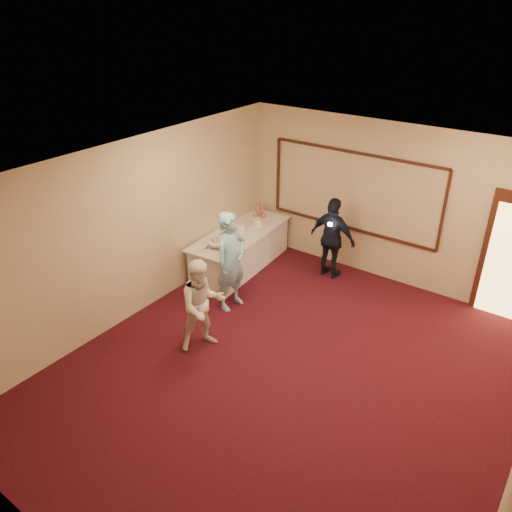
{
  "coord_description": "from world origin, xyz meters",
  "views": [
    {
      "loc": [
        2.91,
        -4.82,
        4.92
      ],
      "look_at": [
        -1.27,
        0.98,
        1.15
      ],
      "focal_mm": 35.0,
      "sensor_mm": 36.0,
      "label": 1
    }
  ],
  "objects_px": {
    "guest": "(332,238)",
    "woman": "(203,305)",
    "buffet_table": "(241,249)",
    "man": "(231,261)",
    "tart": "(235,239)",
    "cupcake_stand": "(260,210)",
    "pavlova_tray": "(216,245)",
    "plate_stack_b": "(257,223)",
    "plate_stack_a": "(241,227)"
  },
  "relations": [
    {
      "from": "tart",
      "to": "woman",
      "type": "xyz_separation_m",
      "value": [
        0.94,
        -2.02,
        -0.04
      ]
    },
    {
      "from": "man",
      "to": "buffet_table",
      "type": "bearing_deg",
      "value": 34.9
    },
    {
      "from": "cupcake_stand",
      "to": "plate_stack_a",
      "type": "bearing_deg",
      "value": -81.93
    },
    {
      "from": "tart",
      "to": "guest",
      "type": "bearing_deg",
      "value": 36.37
    },
    {
      "from": "woman",
      "to": "guest",
      "type": "height_order",
      "value": "guest"
    },
    {
      "from": "pavlova_tray",
      "to": "plate_stack_b",
      "type": "distance_m",
      "value": 1.24
    },
    {
      "from": "plate_stack_b",
      "to": "guest",
      "type": "distance_m",
      "value": 1.56
    },
    {
      "from": "man",
      "to": "plate_stack_a",
      "type": "bearing_deg",
      "value": 34.97
    },
    {
      "from": "tart",
      "to": "man",
      "type": "xyz_separation_m",
      "value": [
        0.59,
        -0.87,
        0.1
      ]
    },
    {
      "from": "cupcake_stand",
      "to": "woman",
      "type": "distance_m",
      "value": 3.47
    },
    {
      "from": "woman",
      "to": "buffet_table",
      "type": "bearing_deg",
      "value": 54.59
    },
    {
      "from": "buffet_table",
      "to": "plate_stack_b",
      "type": "bearing_deg",
      "value": 75.06
    },
    {
      "from": "plate_stack_b",
      "to": "woman",
      "type": "distance_m",
      "value": 2.96
    },
    {
      "from": "buffet_table",
      "to": "woman",
      "type": "xyz_separation_m",
      "value": [
        1.09,
        -2.38,
        0.36
      ]
    },
    {
      "from": "guest",
      "to": "woman",
      "type": "bearing_deg",
      "value": 83.95
    },
    {
      "from": "man",
      "to": "guest",
      "type": "distance_m",
      "value": 2.16
    },
    {
      "from": "cupcake_stand",
      "to": "tart",
      "type": "distance_m",
      "value": 1.26
    },
    {
      "from": "tart",
      "to": "guest",
      "type": "xyz_separation_m",
      "value": [
        1.48,
        1.09,
        0.01
      ]
    },
    {
      "from": "buffet_table",
      "to": "woman",
      "type": "relative_size",
      "value": 1.68
    },
    {
      "from": "buffet_table",
      "to": "pavlova_tray",
      "type": "relative_size",
      "value": 5.04
    },
    {
      "from": "cupcake_stand",
      "to": "plate_stack_a",
      "type": "height_order",
      "value": "cupcake_stand"
    },
    {
      "from": "tart",
      "to": "man",
      "type": "distance_m",
      "value": 1.06
    },
    {
      "from": "tart",
      "to": "plate_stack_b",
      "type": "bearing_deg",
      "value": 92.85
    },
    {
      "from": "buffet_table",
      "to": "plate_stack_b",
      "type": "distance_m",
      "value": 0.63
    },
    {
      "from": "pavlova_tray",
      "to": "plate_stack_a",
      "type": "xyz_separation_m",
      "value": [
        -0.1,
        0.87,
        0.01
      ]
    },
    {
      "from": "pavlova_tray",
      "to": "guest",
      "type": "distance_m",
      "value": 2.21
    },
    {
      "from": "plate_stack_a",
      "to": "tart",
      "type": "distance_m",
      "value": 0.45
    },
    {
      "from": "plate_stack_a",
      "to": "woman",
      "type": "xyz_separation_m",
      "value": [
        1.12,
        -2.42,
        -0.1
      ]
    },
    {
      "from": "plate_stack_a",
      "to": "man",
      "type": "bearing_deg",
      "value": -59.03
    },
    {
      "from": "man",
      "to": "guest",
      "type": "height_order",
      "value": "man"
    },
    {
      "from": "pavlova_tray",
      "to": "tart",
      "type": "relative_size",
      "value": 1.98
    },
    {
      "from": "woman",
      "to": "plate_stack_a",
      "type": "bearing_deg",
      "value": 54.76
    },
    {
      "from": "man",
      "to": "woman",
      "type": "bearing_deg",
      "value": -158.85
    },
    {
      "from": "buffet_table",
      "to": "pavlova_tray",
      "type": "distance_m",
      "value": 0.94
    },
    {
      "from": "woman",
      "to": "plate_stack_b",
      "type": "bearing_deg",
      "value": 49.3
    },
    {
      "from": "plate_stack_a",
      "to": "man",
      "type": "height_order",
      "value": "man"
    },
    {
      "from": "pavlova_tray",
      "to": "cupcake_stand",
      "type": "distance_m",
      "value": 1.7
    },
    {
      "from": "buffet_table",
      "to": "pavlova_tray",
      "type": "bearing_deg",
      "value": -85.17
    },
    {
      "from": "buffet_table",
      "to": "cupcake_stand",
      "type": "height_order",
      "value": "cupcake_stand"
    },
    {
      "from": "guest",
      "to": "tart",
      "type": "bearing_deg",
      "value": 40.21
    },
    {
      "from": "man",
      "to": "guest",
      "type": "xyz_separation_m",
      "value": [
        0.9,
        1.96,
        -0.09
      ]
    },
    {
      "from": "tart",
      "to": "woman",
      "type": "relative_size",
      "value": 0.17
    },
    {
      "from": "pavlova_tray",
      "to": "man",
      "type": "xyz_separation_m",
      "value": [
        0.67,
        -0.41,
        0.05
      ]
    },
    {
      "from": "cupcake_stand",
      "to": "plate_stack_a",
      "type": "relative_size",
      "value": 2.07
    },
    {
      "from": "man",
      "to": "guest",
      "type": "bearing_deg",
      "value": -20.54
    },
    {
      "from": "cupcake_stand",
      "to": "man",
      "type": "distance_m",
      "value": 2.27
    },
    {
      "from": "woman",
      "to": "guest",
      "type": "xyz_separation_m",
      "value": [
        0.54,
        3.11,
        0.05
      ]
    },
    {
      "from": "buffet_table",
      "to": "tart",
      "type": "distance_m",
      "value": 0.56
    },
    {
      "from": "man",
      "to": "cupcake_stand",
      "type": "bearing_deg",
      "value": 26.88
    },
    {
      "from": "cupcake_stand",
      "to": "plate_stack_b",
      "type": "distance_m",
      "value": 0.52
    }
  ]
}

